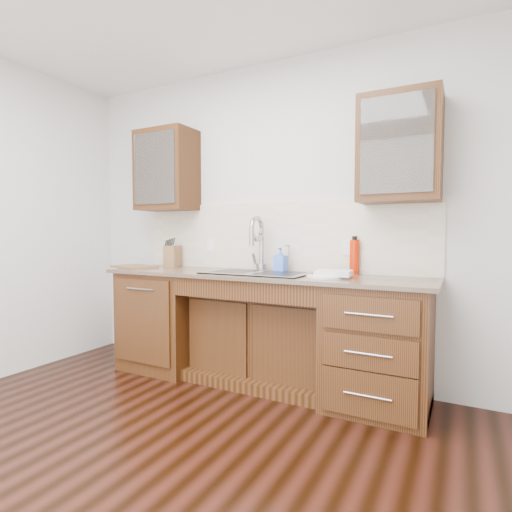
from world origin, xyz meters
The scene contains 24 objects.
ground centered at (0.00, 0.00, -0.05)m, with size 4.00×3.50×0.10m, color black.
wall_back centered at (0.00, 1.80, 1.35)m, with size 4.00×0.10×2.70m, color silver.
base_cabinet_left centered at (-0.95, 1.44, 0.44)m, with size 0.70×0.62×0.88m, color #593014.
base_cabinet_center centered at (0.00, 1.53, 0.35)m, with size 1.20×0.44×0.70m, color #593014.
base_cabinet_right centered at (0.95, 1.44, 0.44)m, with size 0.70×0.62×0.88m, color #593014.
countertop centered at (0.00, 1.43, 0.90)m, with size 2.70×0.65×0.03m, color #84705B.
backsplash centered at (0.00, 1.74, 1.21)m, with size 2.70×0.02×0.59m, color beige.
sink centered at (0.00, 1.41, 0.83)m, with size 0.84×0.46×0.19m, color #9E9EA5.
faucet centered at (-0.07, 1.64, 1.11)m, with size 0.04×0.04×0.40m, color #999993.
filter_tap centered at (0.18, 1.65, 1.03)m, with size 0.02×0.02×0.24m, color #999993.
upper_cabinet_left centered at (-1.05, 1.58, 1.83)m, with size 0.55×0.34×0.75m, color #593014.
upper_cabinet_right centered at (1.05, 1.58, 1.83)m, with size 0.55×0.34×0.75m, color #593014.
outlet_left centered at (-0.65, 1.73, 1.12)m, with size 0.08×0.01×0.12m, color white.
outlet_right centered at (0.65, 1.73, 1.12)m, with size 0.08×0.01×0.12m, color white.
soap_bottle centered at (0.13, 1.60, 1.01)m, with size 0.09×0.09×0.20m, color #4376F0.
water_bottle centered at (0.71, 1.69, 1.04)m, with size 0.07×0.07×0.27m, color #C41E00.
plate centered at (0.58, 1.37, 0.92)m, with size 0.28×0.28×0.02m, color white.
dish_towel centered at (0.64, 1.38, 0.94)m, with size 0.25×0.18×0.04m, color white.
knife_block centered at (-1.01, 1.60, 1.01)m, with size 0.11×0.18×0.20m, color olive.
cutting_board centered at (-1.28, 1.37, 0.92)m, with size 0.41×0.28×0.02m, color brown.
cup_left_a centered at (-1.09, 1.58, 1.77)m, with size 0.11×0.11×0.09m, color silver.
cup_left_b centered at (-0.97, 1.58, 1.77)m, with size 0.10×0.10×0.10m, color white.
cup_right_a centered at (0.93, 1.58, 1.77)m, with size 0.11×0.11×0.09m, color white.
cup_right_b centered at (1.18, 1.58, 1.77)m, with size 0.10×0.10×0.09m, color white.
Camera 1 is at (1.47, -1.41, 1.23)m, focal length 28.00 mm.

